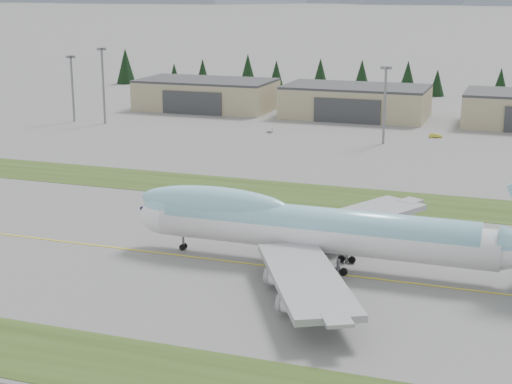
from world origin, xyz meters
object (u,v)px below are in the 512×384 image
at_px(hangar_left, 206,94).
at_px(service_vehicle_b, 435,138).
at_px(boeing_747_freighter, 318,228).
at_px(service_vehicle_a, 270,132).
at_px(hangar_center, 356,101).

height_order(hangar_left, service_vehicle_b, hangar_left).
relative_size(boeing_747_freighter, service_vehicle_b, 18.40).
distance_m(hangar_left, service_vehicle_a, 51.93).
height_order(hangar_center, service_vehicle_b, hangar_center).
height_order(boeing_747_freighter, hangar_left, boeing_747_freighter).
xyz_separation_m(service_vehicle_a, service_vehicle_b, (49.02, 7.46, 0.00)).
bearing_deg(boeing_747_freighter, service_vehicle_b, 88.01).
bearing_deg(service_vehicle_a, boeing_747_freighter, -76.99).
relative_size(boeing_747_freighter, hangar_left, 1.48).
xyz_separation_m(boeing_747_freighter, hangar_center, (-25.77, 147.02, -0.83)).
bearing_deg(hangar_center, boeing_747_freighter, -80.06).
distance_m(boeing_747_freighter, hangar_center, 149.26).
bearing_deg(hangar_left, service_vehicle_a, -45.17).
bearing_deg(service_vehicle_a, hangar_left, 125.95).
distance_m(boeing_747_freighter, hangar_left, 167.75).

